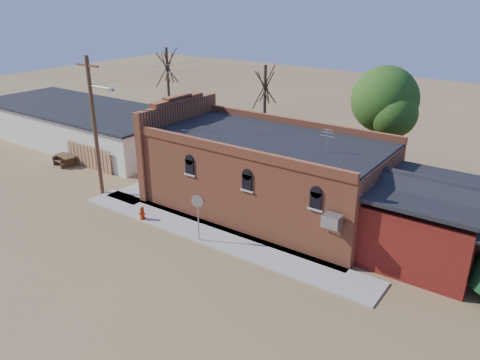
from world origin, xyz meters
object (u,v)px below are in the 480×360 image
Objects in this scene: stop_sign at (198,205)px; picnic_table at (65,159)px; brick_bar at (262,173)px; utility_pole at (95,124)px; trash_barrel at (173,177)px; fire_hydrant at (142,213)px.

stop_sign is 1.31× the size of picnic_table.
utility_pole reaches higher than brick_bar.
trash_barrel is at bearing 19.59° from picnic_table.
fire_hydrant is (5.03, -1.20, -4.30)m from utility_pole.
brick_bar is 20.17× the size of trash_barrel.
trash_barrel is (2.61, 3.99, -4.29)m from utility_pole.
trash_barrel is at bearing 56.76° from utility_pole.
picnic_table is (-16.62, -2.29, -1.83)m from brick_bar.
utility_pole reaches higher than stop_sign.
picnic_table is at bearing -172.14° from brick_bar.
utility_pole is (-9.79, -4.29, 2.43)m from brick_bar.
brick_bar is 10.96m from utility_pole.
utility_pole is 11.45× the size of fire_hydrant.
fire_hydrant is 0.30× the size of stop_sign.
trash_barrel is at bearing 119.05° from fire_hydrant.
brick_bar is 8.11× the size of picnic_table.
picnic_table is at bearing -168.11° from trash_barrel.
brick_bar is 7.42m from trash_barrel.
brick_bar is at bearing 53.22° from fire_hydrant.
stop_sign is at bearing -7.30° from utility_pole.
utility_pole is 9.81m from stop_sign.
stop_sign is 8.67m from trash_barrel.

